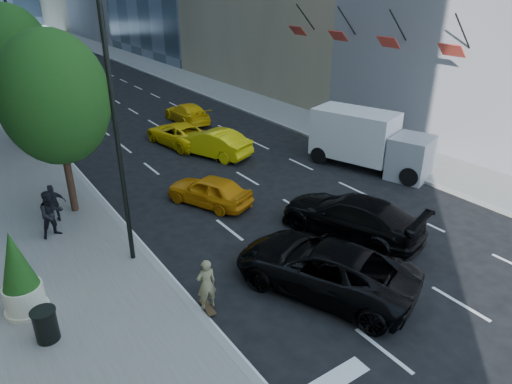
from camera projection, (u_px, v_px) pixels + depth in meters
ground at (345, 255)px, 16.61m from camera, size 160.00×160.00×0.00m
sidewalk_right at (200, 84)px, 44.18m from camera, size 4.00×120.00×0.15m
lamp_near at (118, 99)px, 13.93m from camera, size 2.13×0.22×10.00m
lamp_far at (17, 41)px, 27.42m from camera, size 2.13×0.22×10.00m
tree_near at (55, 99)px, 17.58m from camera, size 4.20×4.20×7.46m
tree_mid at (11, 57)px, 24.93m from camera, size 4.50×4.50×7.99m
facade_flags at (364, 35)px, 26.96m from camera, size 1.85×13.30×2.05m
skateboarder at (207, 287)px, 13.51m from camera, size 0.65×0.46×1.66m
black_sedan_lincoln at (324, 267)px, 14.49m from camera, size 4.81×6.46×1.63m
black_sedan_mercedes at (351, 216)px, 17.63m from camera, size 3.82×6.09×1.65m
taxi_a at (209, 190)px, 20.17m from camera, size 3.08×4.26×1.35m
taxi_b at (212, 143)px, 25.84m from camera, size 3.30×4.93×1.54m
taxi_c at (178, 134)px, 27.74m from camera, size 2.92×5.07×1.33m
taxi_d at (187, 113)px, 32.05m from camera, size 2.07×4.72×1.35m
city_bus at (31, 79)px, 37.67m from camera, size 6.42×12.94×3.52m
box_truck at (368, 140)px, 23.89m from camera, size 4.08×6.58×2.97m
pedestrian_a at (51, 214)px, 17.21m from camera, size 1.03×0.87×1.87m
pedestrian_b at (54, 203)px, 18.34m from camera, size 0.95×0.41×1.61m
trash_can at (46, 326)px, 12.32m from camera, size 0.61×0.61×0.92m
planter_shrub at (19, 275)px, 13.06m from camera, size 1.12×1.12×2.68m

